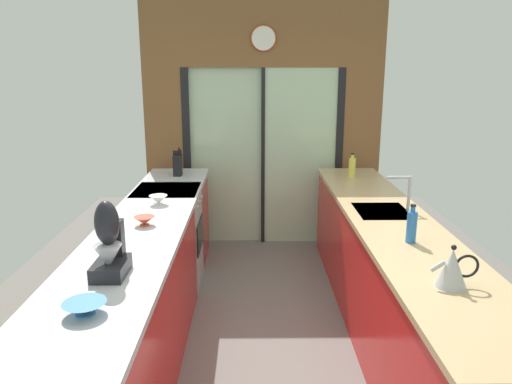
{
  "coord_description": "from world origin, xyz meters",
  "views": [
    {
      "loc": [
        -0.13,
        -3.12,
        2.02
      ],
      "look_at": [
        -0.09,
        0.96,
        0.97
      ],
      "focal_mm": 34.52,
      "sensor_mm": 36.0,
      "label": 1
    }
  ],
  "objects_px": {
    "mixing_bowl_mid": "(144,221)",
    "soap_bottle_far": "(352,167)",
    "knife_block": "(178,165)",
    "stand_mixer": "(109,247)",
    "mixing_bowl_near": "(85,308)",
    "kettle": "(452,268)",
    "oven_range": "(169,237)",
    "soap_bottle_near": "(412,226)",
    "mixing_bowl_far": "(158,200)"
  },
  "relations": [
    {
      "from": "stand_mixer",
      "to": "soap_bottle_far",
      "type": "height_order",
      "value": "stand_mixer"
    },
    {
      "from": "stand_mixer",
      "to": "soap_bottle_near",
      "type": "xyz_separation_m",
      "value": [
        1.78,
        0.49,
        -0.05
      ]
    },
    {
      "from": "mixing_bowl_near",
      "to": "kettle",
      "type": "height_order",
      "value": "kettle"
    },
    {
      "from": "stand_mixer",
      "to": "soap_bottle_near",
      "type": "height_order",
      "value": "stand_mixer"
    },
    {
      "from": "soap_bottle_near",
      "to": "stand_mixer",
      "type": "bearing_deg",
      "value": -164.52
    },
    {
      "from": "mixing_bowl_far",
      "to": "soap_bottle_near",
      "type": "distance_m",
      "value": 2.0
    },
    {
      "from": "mixing_bowl_mid",
      "to": "mixing_bowl_near",
      "type": "bearing_deg",
      "value": -90.0
    },
    {
      "from": "mixing_bowl_near",
      "to": "mixing_bowl_mid",
      "type": "height_order",
      "value": "mixing_bowl_mid"
    },
    {
      "from": "mixing_bowl_far",
      "to": "kettle",
      "type": "height_order",
      "value": "kettle"
    },
    {
      "from": "mixing_bowl_near",
      "to": "knife_block",
      "type": "xyz_separation_m",
      "value": [
        0.0,
        2.93,
        0.08
      ]
    },
    {
      "from": "stand_mixer",
      "to": "mixing_bowl_far",
      "type": "bearing_deg",
      "value": 90.0
    },
    {
      "from": "mixing_bowl_near",
      "to": "mixing_bowl_mid",
      "type": "xyz_separation_m",
      "value": [
        0.0,
        1.29,
        0.0
      ]
    },
    {
      "from": "mixing_bowl_far",
      "to": "stand_mixer",
      "type": "height_order",
      "value": "stand_mixer"
    },
    {
      "from": "oven_range",
      "to": "stand_mixer",
      "type": "bearing_deg",
      "value": -89.44
    },
    {
      "from": "knife_block",
      "to": "mixing_bowl_near",
      "type": "bearing_deg",
      "value": -90.0
    },
    {
      "from": "soap_bottle_far",
      "to": "oven_range",
      "type": "bearing_deg",
      "value": -164.11
    },
    {
      "from": "mixing_bowl_mid",
      "to": "soap_bottle_far",
      "type": "distance_m",
      "value": 2.36
    },
    {
      "from": "soap_bottle_far",
      "to": "soap_bottle_near",
      "type": "bearing_deg",
      "value": -90.0
    },
    {
      "from": "knife_block",
      "to": "kettle",
      "type": "xyz_separation_m",
      "value": [
        1.78,
        -2.65,
        -0.01
      ]
    },
    {
      "from": "knife_block",
      "to": "stand_mixer",
      "type": "relative_size",
      "value": 0.69
    },
    {
      "from": "mixing_bowl_near",
      "to": "soap_bottle_near",
      "type": "xyz_separation_m",
      "value": [
        1.78,
        0.93,
        0.07
      ]
    },
    {
      "from": "soap_bottle_near",
      "to": "soap_bottle_far",
      "type": "distance_m",
      "value": 1.91
    },
    {
      "from": "soap_bottle_near",
      "to": "oven_range",
      "type": "bearing_deg",
      "value": 142.07
    },
    {
      "from": "oven_range",
      "to": "mixing_bowl_near",
      "type": "height_order",
      "value": "mixing_bowl_near"
    },
    {
      "from": "mixing_bowl_mid",
      "to": "mixing_bowl_far",
      "type": "xyz_separation_m",
      "value": [
        0.0,
        0.54,
        0.01
      ]
    },
    {
      "from": "mixing_bowl_near",
      "to": "mixing_bowl_far",
      "type": "bearing_deg",
      "value": 90.0
    },
    {
      "from": "kettle",
      "to": "mixing_bowl_far",
      "type": "bearing_deg",
      "value": 139.0
    },
    {
      "from": "oven_range",
      "to": "stand_mixer",
      "type": "height_order",
      "value": "stand_mixer"
    },
    {
      "from": "mixing_bowl_mid",
      "to": "soap_bottle_far",
      "type": "relative_size",
      "value": 0.6
    },
    {
      "from": "kettle",
      "to": "stand_mixer",
      "type": "bearing_deg",
      "value": 175.0
    },
    {
      "from": "oven_range",
      "to": "knife_block",
      "type": "bearing_deg",
      "value": 88.23
    },
    {
      "from": "mixing_bowl_far",
      "to": "stand_mixer",
      "type": "distance_m",
      "value": 1.4
    },
    {
      "from": "mixing_bowl_near",
      "to": "soap_bottle_near",
      "type": "bearing_deg",
      "value": 27.54
    },
    {
      "from": "mixing_bowl_mid",
      "to": "stand_mixer",
      "type": "relative_size",
      "value": 0.35
    },
    {
      "from": "kettle",
      "to": "soap_bottle_near",
      "type": "distance_m",
      "value": 0.65
    },
    {
      "from": "mixing_bowl_far",
      "to": "knife_block",
      "type": "xyz_separation_m",
      "value": [
        0.0,
        1.1,
        0.07
      ]
    },
    {
      "from": "knife_block",
      "to": "stand_mixer",
      "type": "distance_m",
      "value": 2.49
    },
    {
      "from": "knife_block",
      "to": "soap_bottle_near",
      "type": "xyz_separation_m",
      "value": [
        1.78,
        -2.0,
        -0.0
      ]
    },
    {
      "from": "mixing_bowl_far",
      "to": "knife_block",
      "type": "bearing_deg",
      "value": 89.99
    },
    {
      "from": "mixing_bowl_mid",
      "to": "soap_bottle_near",
      "type": "xyz_separation_m",
      "value": [
        1.78,
        -0.36,
        0.07
      ]
    },
    {
      "from": "oven_range",
      "to": "stand_mixer",
      "type": "xyz_separation_m",
      "value": [
        0.02,
        -1.89,
        0.63
      ]
    },
    {
      "from": "mixing_bowl_mid",
      "to": "soap_bottle_near",
      "type": "relative_size",
      "value": 0.59
    },
    {
      "from": "soap_bottle_near",
      "to": "knife_block",
      "type": "bearing_deg",
      "value": 131.65
    },
    {
      "from": "soap_bottle_far",
      "to": "mixing_bowl_mid",
      "type": "bearing_deg",
      "value": -138.87
    },
    {
      "from": "mixing_bowl_mid",
      "to": "mixing_bowl_far",
      "type": "bearing_deg",
      "value": 90.0
    },
    {
      "from": "oven_range",
      "to": "knife_block",
      "type": "height_order",
      "value": "knife_block"
    },
    {
      "from": "knife_block",
      "to": "stand_mixer",
      "type": "height_order",
      "value": "stand_mixer"
    },
    {
      "from": "mixing_bowl_far",
      "to": "mixing_bowl_near",
      "type": "bearing_deg",
      "value": -90.0
    },
    {
      "from": "mixing_bowl_mid",
      "to": "soap_bottle_far",
      "type": "bearing_deg",
      "value": 41.13
    },
    {
      "from": "knife_block",
      "to": "stand_mixer",
      "type": "xyz_separation_m",
      "value": [
        -0.0,
        -2.49,
        0.05
      ]
    }
  ]
}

